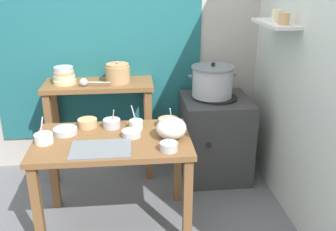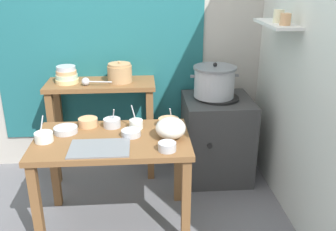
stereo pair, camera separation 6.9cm
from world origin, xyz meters
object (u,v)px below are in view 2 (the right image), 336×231
Objects in this scene: bowl_stack_enamel at (67,75)px; prep_bowl_6 at (44,136)px; prep_bowl_1 at (66,130)px; prep_bowl_3 at (136,124)px; prep_bowl_2 at (131,133)px; prep_table at (113,152)px; prep_bowl_5 at (88,122)px; prep_bowl_7 at (167,146)px; back_shelf_table at (102,106)px; prep_bowl_4 at (169,122)px; prep_bowl_0 at (112,122)px; serving_tray at (100,148)px; stove_block at (216,138)px; ladle at (87,82)px; clay_pot at (120,73)px; steamer_pot at (214,81)px; plastic_bag at (171,128)px.

bowl_stack_enamel is 1.13× the size of prep_bowl_6.
prep_bowl_3 reaches higher than prep_bowl_1.
prep_bowl_6 is (-0.03, -0.83, -0.21)m from bowl_stack_enamel.
prep_table is at bearing -169.03° from prep_bowl_2.
prep_bowl_5 is 0.73m from prep_bowl_7.
prep_bowl_3 is (0.31, -0.64, 0.08)m from back_shelf_table.
prep_table is 6.89× the size of prep_bowl_4.
prep_bowl_3 is (0.18, -0.04, 0.00)m from prep_bowl_0.
prep_bowl_1 is (-0.27, 0.29, 0.02)m from serving_tray.
prep_bowl_0 is at bearing 26.43° from prep_bowl_6.
prep_bowl_0 is at bearing -152.63° from stove_block.
prep_bowl_7 is (0.39, -0.43, -0.00)m from prep_bowl_0.
ladle is at bearing 127.63° from prep_bowl_3.
clay_pot is at bearing 84.14° from serving_tray.
prep_bowl_1 is (0.09, -0.69, -0.23)m from bowl_stack_enamel.
serving_tray is at bearing -95.86° from clay_pot.
plastic_bag is at bearing -121.36° from steamer_pot.
prep_bowl_5 is at bearing 141.21° from prep_bowl_7.
prep_bowl_3 is (-0.73, -0.51, 0.37)m from stove_block.
prep_table is 0.89m from clay_pot.
prep_bowl_3 is at bearing 43.79° from prep_table.
prep_bowl_2 is 0.32m from prep_bowl_4.
ladle is 0.92m from serving_tray.
plastic_bag is (-0.44, -0.73, -0.12)m from steamer_pot.
prep_bowl_7 reaches higher than prep_bowl_2.
prep_bowl_0 is 0.83× the size of prep_bowl_3.
prep_bowl_3 is at bearing 75.26° from prep_bowl_2.
prep_bowl_1 reaches higher than serving_tray.
steamer_pot is 1.16m from prep_bowl_5.
stove_block is 5.37× the size of prep_bowl_5.
prep_bowl_6 is (-0.45, -0.23, 0.00)m from prep_bowl_0.
ladle is at bearing 179.25° from steamer_pot.
plastic_bag is at bearing -0.71° from prep_bowl_6.
back_shelf_table is at bearing 116.81° from prep_bowl_7.
ladle reaches higher than serving_tray.
ladle is 0.59m from prep_bowl_0.
stove_block is 4.88× the size of prep_bowl_4.
prep_bowl_7 is (0.21, -0.39, -0.01)m from prep_bowl_3.
prep_bowl_0 is (0.24, -0.51, -0.18)m from ladle.
back_shelf_table reaches higher than prep_bowl_2.
plastic_bag is 1.43× the size of prep_bowl_0.
ladle reaches higher than prep_bowl_1.
ladle is at bearing 178.27° from stove_block.
bowl_stack_enamel is at bearing 133.30° from prep_bowl_3.
clay_pot is 0.94m from plastic_bag.
stove_block is at bearing -5.62° from bowl_stack_enamel.
bowl_stack_enamel is at bearing 152.39° from ladle.
bowl_stack_enamel is (-0.29, 0.00, 0.29)m from back_shelf_table.
bowl_stack_enamel reaches higher than plastic_bag.
prep_table is 5.11× the size of clay_pot.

